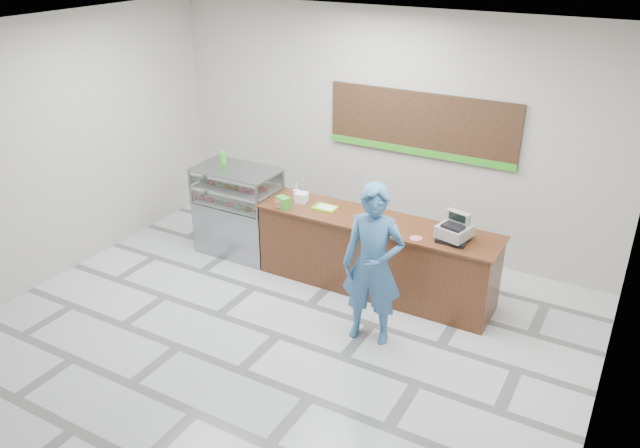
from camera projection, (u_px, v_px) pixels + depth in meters
The scene contains 16 objects.
floor at pixel (277, 335), 7.52m from camera, with size 7.00×7.00×0.00m, color silver.
back_wall at pixel (385, 131), 9.13m from camera, with size 7.00×7.00×0.00m, color #B5B1A7.
ceiling at pixel (267, 36), 6.01m from camera, with size 7.00×7.00×0.00m, color silver.
sales_counter at pixel (375, 255), 8.27m from camera, with size 3.26×0.76×1.03m.
display_case at pixel (238, 210), 9.19m from camera, with size 1.22×0.72×1.33m.
menu_board at pixel (421, 125), 8.77m from camera, with size 2.80×0.06×0.90m.
cash_register at pixel (455, 231), 7.49m from camera, with size 0.43×0.45×0.34m.
card_terminal at pixel (455, 240), 7.50m from camera, with size 0.08×0.15×0.04m, color black.
serving_tray at pixel (325, 208), 8.39m from camera, with size 0.33×0.24×0.02m.
napkin_box at pixel (302, 197), 8.56m from camera, with size 0.15×0.15×0.13m, color white.
straw_cup at pixel (296, 195), 8.65m from camera, with size 0.09×0.09×0.13m, color silver.
promo_box at pixel (283, 203), 8.36m from camera, with size 0.18×0.12×0.16m, color green.
donut_decal at pixel (416, 238), 7.58m from camera, with size 0.15×0.15×0.00m, color #E75A75.
green_cup_left at pixel (223, 156), 9.21m from camera, with size 0.09×0.09×0.14m, color green.
green_cup_right at pixel (223, 158), 9.11m from camera, with size 0.10×0.10×0.15m, color green.
customer at pixel (373, 265), 7.09m from camera, with size 0.71×0.47×1.96m, color #376696.
Camera 1 is at (3.50, -5.16, 4.45)m, focal length 35.00 mm.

